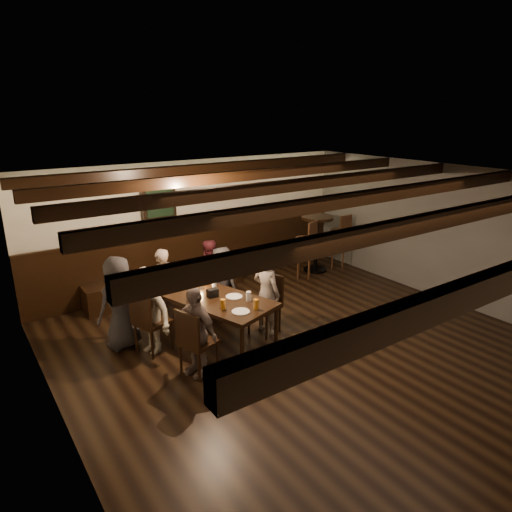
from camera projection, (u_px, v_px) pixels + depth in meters
room at (218, 248)px, 7.62m from camera, size 7.00×7.00×7.00m
dining_table at (210, 300)px, 6.57m from camera, size 1.40×2.10×0.72m
chair_left_near at (152, 332)px, 6.41m from camera, size 0.54×0.54×0.95m
chair_left_far at (198, 353)px, 5.89m from camera, size 0.52×0.52×0.91m
chair_right_near at (221, 302)px, 7.49m from camera, size 0.49×0.49×0.86m
chair_right_far at (265, 315)px, 6.96m from camera, size 0.52×0.52×0.91m
person_bench_left at (120, 303)px, 6.42m from camera, size 0.76×0.61×1.36m
person_bench_centre at (162, 286)px, 7.20m from camera, size 0.52×0.41×1.23m
person_bench_right at (209, 274)px, 7.79m from camera, size 0.69×0.60×1.19m
person_left_near at (149, 311)px, 6.28m from camera, size 0.69×0.92×1.26m
person_left_far at (195, 331)px, 5.76m from camera, size 0.49×0.76×1.20m
person_right_near at (222, 282)px, 7.42m from camera, size 0.53×0.67×1.19m
person_right_far at (266, 293)px, 6.87m from camera, size 0.43×0.53×1.27m
pint_a at (163, 286)px, 6.73m from camera, size 0.07×0.07×0.14m
pint_b at (191, 277)px, 7.10m from camera, size 0.07×0.07×0.14m
pint_c at (190, 296)px, 6.36m from camera, size 0.07×0.07×0.14m
pint_d at (214, 282)px, 6.87m from camera, size 0.07×0.07×0.14m
pint_e at (223, 304)px, 6.10m from camera, size 0.07×0.07×0.14m
pint_f at (249, 296)px, 6.36m from camera, size 0.07×0.07×0.14m
pint_g at (256, 304)px, 6.10m from camera, size 0.07×0.07×0.14m
plate_near at (241, 312)px, 6.02m from camera, size 0.24×0.24×0.01m
plate_far at (234, 297)px, 6.51m from camera, size 0.24×0.24×0.01m
condiment_caddy at (213, 293)px, 6.50m from camera, size 0.15×0.10×0.12m
candle at (201, 287)px, 6.81m from camera, size 0.05×0.05×0.05m
high_top_table at (317, 235)px, 9.51m from camera, size 0.67×0.67×1.18m
bar_stool_left at (304, 257)px, 9.18m from camera, size 0.41×0.43×1.20m
bar_stool_right at (338, 248)px, 9.76m from camera, size 0.38×0.39×1.20m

